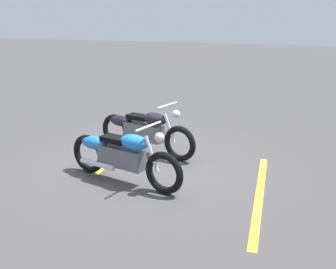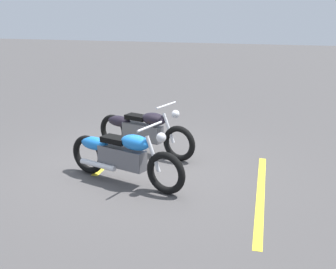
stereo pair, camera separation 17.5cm
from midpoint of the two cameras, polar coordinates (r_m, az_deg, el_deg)
name	(u,v)px [view 2 (the right image)]	position (r m, az deg, el deg)	size (l,w,h in m)	color
ground_plane	(136,166)	(7.37, -5.10, -4.46)	(60.00, 60.00, 0.00)	#474444
motorcycle_bright_foreground	(121,155)	(6.59, -7.27, -2.87)	(2.18, 0.79, 1.04)	black
motorcycle_dark_foreground	(142,130)	(7.93, -4.28, 0.63)	(2.18, 0.80, 1.04)	black
parking_stripe_near	(125,147)	(8.45, -6.54, -1.69)	(3.20, 0.12, 0.01)	yellow
parking_stripe_mid	(261,194)	(6.42, 12.02, -8.09)	(3.20, 0.12, 0.01)	yellow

